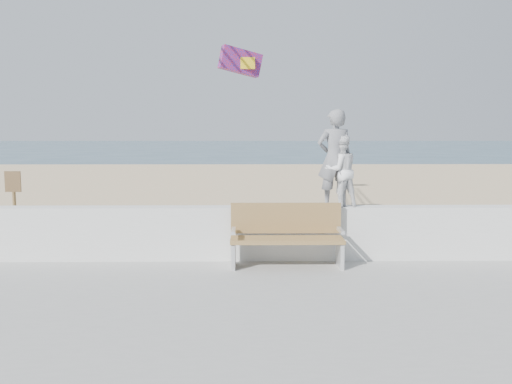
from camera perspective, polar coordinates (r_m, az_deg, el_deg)
ground at (r=7.40m, az=-1.41°, el=-12.06°), size 220.00×220.00×0.00m
sand at (r=16.18m, az=-1.03°, el=-1.69°), size 90.00×40.00×0.08m
seawall at (r=9.18m, az=-1.27°, el=-4.33°), size 30.00×0.35×0.90m
adult at (r=9.14m, az=8.29°, el=3.54°), size 0.63×0.45×1.63m
child at (r=9.17m, az=8.91°, el=2.21°), size 0.70×0.61×1.20m
bench at (r=8.74m, az=3.23°, el=-4.50°), size 1.80×0.57×1.00m
parafoil_kite at (r=12.45m, az=-1.55°, el=13.54°), size 1.03×0.56×0.69m
sign at (r=11.98m, az=-24.12°, el=-0.82°), size 0.32×0.07×1.46m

